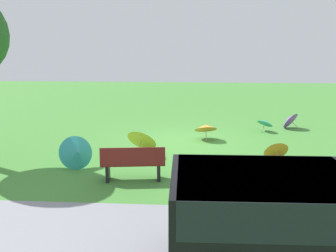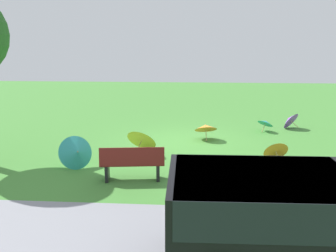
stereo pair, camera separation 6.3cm
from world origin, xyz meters
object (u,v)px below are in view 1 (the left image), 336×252
object	(u,v)px
park_bench	(133,163)
parasol_teal_1	(265,122)
parasol_teal_0	(77,152)
parasol_orange_3	(275,149)
parasol_purple_0	(289,120)
parasol_orange_0	(206,127)
parasol_yellow_0	(143,139)
parasol_orange_1	(329,165)
van_dark	(315,215)

from	to	relation	value
park_bench	parasol_teal_1	world-z (taller)	park_bench
parasol_teal_0	parasol_orange_3	bearing A→B (deg)	-168.78
parasol_orange_3	parasol_purple_0	size ratio (longest dim) A/B	0.86
parasol_orange_0	parasol_yellow_0	distance (m)	2.72
park_bench	parasol_orange_1	bearing A→B (deg)	-178.25
parasol_orange_3	parasol_yellow_0	xyz separation A→B (m)	(3.99, -0.47, 0.13)
parasol_orange_0	parasol_orange_1	size ratio (longest dim) A/B	1.00
parasol_orange_3	parasol_teal_1	bearing A→B (deg)	-96.34
parasol_yellow_0	parasol_teal_1	xyz separation A→B (m)	(-4.40, -3.23, -0.11)
van_dark	parasol_purple_0	size ratio (longest dim) A/B	4.90
park_bench	parasol_orange_1	world-z (taller)	park_bench
park_bench	parasol_orange_3	bearing A→B (deg)	-154.16
parasol_orange_1	parasol_teal_1	xyz separation A→B (m)	(0.50, -5.44, -0.12)
parasol_orange_0	parasol_teal_1	distance (m)	2.76
park_bench	parasol_orange_0	distance (m)	4.61
van_dark	parasol_teal_0	xyz separation A→B (m)	(4.97, -4.31, -0.44)
parasol_teal_0	parasol_teal_1	bearing A→B (deg)	-141.27
parasol_orange_1	parasol_orange_3	world-z (taller)	parasol_orange_1
parasol_orange_0	parasol_teal_1	bearing A→B (deg)	-149.42
park_bench	parasol_teal_1	distance (m)	7.06
van_dark	parasol_teal_0	distance (m)	6.59
parasol_orange_1	parasol_teal_1	distance (m)	5.47
parasol_orange_3	parasol_teal_0	world-z (taller)	parasol_teal_0
parasol_yellow_0	parasol_purple_0	xyz separation A→B (m)	(-5.46, -3.84, -0.11)
van_dark	parasol_yellow_0	bearing A→B (deg)	-60.15
van_dark	parasol_orange_0	xyz separation A→B (m)	(1.36, -7.71, -0.46)
van_dark	parasol_teal_0	size ratio (longest dim) A/B	4.33
parasol_teal_0	parasol_teal_1	distance (m)	7.68
parasol_yellow_0	parasol_teal_1	world-z (taller)	parasol_yellow_0
parasol_yellow_0	parasol_orange_3	bearing A→B (deg)	173.30
parasol_orange_3	parasol_purple_0	world-z (taller)	parasol_purple_0
parasol_orange_3	parasol_yellow_0	bearing A→B (deg)	-6.70
parasol_orange_1	parasol_teal_1	size ratio (longest dim) A/B	1.08
parasol_orange_1	park_bench	bearing A→B (deg)	1.75
parasol_orange_0	parasol_orange_3	xyz separation A→B (m)	(-1.97, 2.29, -0.11)
van_dark	parasol_teal_1	xyz separation A→B (m)	(-1.02, -9.11, -0.54)
parasol_orange_3	parasol_orange_1	bearing A→B (deg)	117.65
parasol_yellow_0	parasol_teal_1	distance (m)	5.46
parasol_purple_0	van_dark	bearing A→B (deg)	77.93
park_bench	parasol_teal_0	world-z (taller)	parasol_teal_0
park_bench	parasol_purple_0	distance (m)	8.21
parasol_orange_0	parasol_yellow_0	size ratio (longest dim) A/B	0.80
park_bench	parasol_yellow_0	xyz separation A→B (m)	(0.08, -2.36, 0.01)
parasol_purple_0	parasol_teal_1	size ratio (longest dim) A/B	1.11
parasol_orange_1	parasol_purple_0	world-z (taller)	parasol_orange_1
parasol_purple_0	parasol_teal_1	distance (m)	1.22
parasol_yellow_0	parasol_teal_0	bearing A→B (deg)	44.65
van_dark	parasol_teal_1	world-z (taller)	van_dark
parasol_teal_1	parasol_orange_3	bearing A→B (deg)	83.66
van_dark	parasol_orange_0	size ratio (longest dim) A/B	5.04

